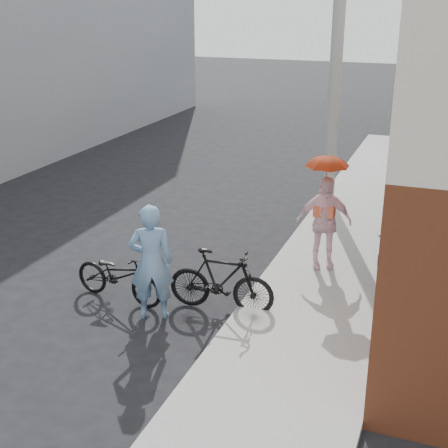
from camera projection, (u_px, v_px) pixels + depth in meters
The scene contains 11 objects.
ground at pixel (183, 308), 10.12m from camera, with size 80.00×80.00×0.00m, color black.
sidewalk at pixel (336, 276), 11.15m from camera, with size 2.20×24.00×0.12m, color #989892.
curb at pixel (274, 266), 11.54m from camera, with size 0.12×24.00×0.12m, color #9E9E99.
utility_pole at pixel (336, 56), 13.80m from camera, with size 0.28×0.28×7.00m, color #9E9E99.
officer at pixel (151, 262), 9.55m from camera, with size 0.68×0.45×1.86m, color #6B94BE.
bike_left at pixel (119, 275), 10.26m from camera, with size 0.59×1.69×0.89m, color black.
bike_right at pixel (221, 281), 9.88m from camera, with size 0.49×1.73×1.04m, color black.
kimono_woman at pixel (324, 222), 11.12m from camera, with size 0.99×0.41×1.70m, color #FFD5DE.
parasol at pixel (327, 158), 10.71m from camera, with size 0.74×0.74×0.65m, color #C43E17.
planter at pixel (391, 265), 11.17m from camera, with size 0.42×0.42×0.22m, color black.
potted_plant at pixel (394, 244), 11.03m from camera, with size 0.54×0.47×0.60m, color #2F6528.
Camera 1 is at (3.82, -8.19, 4.80)m, focal length 50.00 mm.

